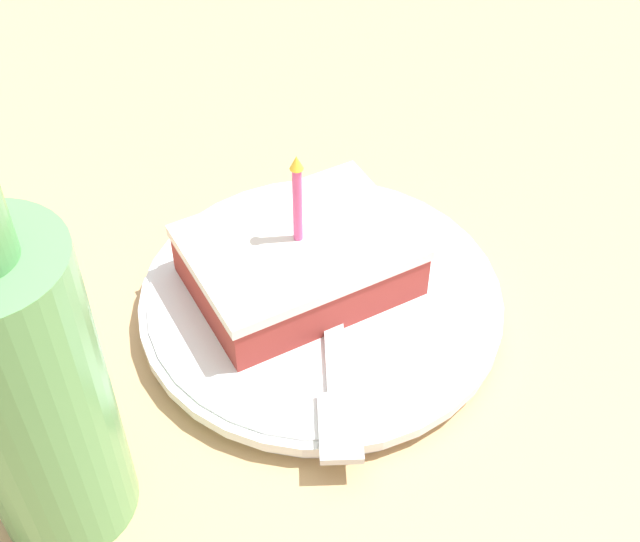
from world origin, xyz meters
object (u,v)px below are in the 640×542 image
object	(u,v)px
plate	(320,301)
fork	(335,352)
bottle	(29,386)
cake_slice	(299,260)

from	to	relation	value
plate	fork	xyz separation A→B (m)	(-0.05, 0.02, 0.01)
plate	bottle	xyz separation A→B (m)	(-0.06, 0.18, 0.09)
plate	fork	distance (m)	0.05
bottle	cake_slice	bearing A→B (deg)	-68.24
cake_slice	fork	size ratio (longest dim) A/B	0.80
bottle	plate	bearing A→B (deg)	-73.15
plate	bottle	size ratio (longest dim) A/B	0.93
cake_slice	fork	world-z (taller)	cake_slice
cake_slice	bottle	bearing A→B (deg)	111.76
plate	fork	bearing A→B (deg)	161.41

